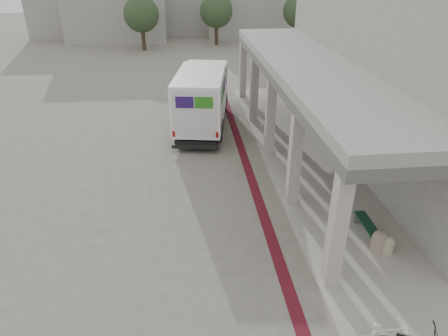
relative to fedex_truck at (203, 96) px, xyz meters
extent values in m
plane|color=#6B665C|center=(0.56, -8.21, -1.57)|extent=(120.00, 120.00, 0.00)
cube|color=#57111D|center=(1.56, -6.21, -1.56)|extent=(0.35, 40.00, 0.01)
cube|color=#9D978D|center=(4.56, -8.21, -1.51)|extent=(4.40, 28.00, 0.12)
cube|color=gray|center=(7.91, -3.71, 1.93)|extent=(4.30, 17.00, 7.00)
cube|color=#585652|center=(4.16, -3.71, 1.93)|extent=(3.40, 16.90, 0.35)
cube|color=gray|center=(4.16, -3.71, 2.28)|extent=(3.40, 16.90, 0.35)
cube|color=#999691|center=(-7.44, 25.79, 1.18)|extent=(10.00, 6.00, 5.50)
cube|color=#999691|center=(-0.44, 29.79, 0.43)|extent=(8.00, 6.00, 4.00)
cube|color=#999691|center=(6.56, 27.79, 1.68)|extent=(9.00, 6.00, 6.50)
cube|color=#999691|center=(-13.44, 28.79, 0.68)|extent=(7.00, 5.00, 4.50)
cylinder|color=#38281C|center=(-4.44, 19.79, -0.37)|extent=(0.36, 0.36, 2.40)
sphere|color=#2A3F24|center=(-4.44, 19.79, 1.63)|extent=(3.20, 3.20, 3.20)
cylinder|color=#38281C|center=(2.56, 21.79, -0.37)|extent=(0.36, 0.36, 2.40)
sphere|color=#2A3F24|center=(2.56, 21.79, 1.63)|extent=(3.20, 3.20, 3.20)
cylinder|color=#38281C|center=(10.56, 20.79, -0.37)|extent=(0.36, 0.36, 2.40)
sphere|color=#2A3F24|center=(10.56, 20.79, 1.63)|extent=(3.20, 3.20, 3.20)
cube|color=black|center=(0.00, -0.03, -1.20)|extent=(2.88, 6.55, 0.27)
cube|color=white|center=(-0.13, -0.84, 0.20)|extent=(2.89, 4.99, 2.35)
cube|color=white|center=(0.36, 2.25, 0.06)|extent=(2.41, 2.04, 2.08)
cube|color=white|center=(0.51, 3.18, -0.71)|extent=(2.05, 0.85, 0.72)
cube|color=black|center=(0.47, 2.96, 0.56)|extent=(2.03, 0.75, 0.95)
cube|color=black|center=(-0.52, -3.25, -1.25)|extent=(2.09, 0.55, 0.16)
cube|color=#2B1359|center=(-1.11, -0.04, 0.60)|extent=(0.22, 1.25, 0.68)
cube|color=#297C1B|center=(-1.32, -1.38, 0.60)|extent=(0.22, 1.25, 0.68)
cube|color=#2B1359|center=(-0.91, -3.12, 0.74)|extent=(0.76, 0.15, 0.50)
cube|color=#297C1B|center=(-0.11, -3.25, 0.74)|extent=(0.76, 0.15, 0.50)
cylinder|color=black|center=(-0.57, 2.44, -1.16)|extent=(0.38, 0.84, 0.81)
cylinder|color=black|center=(1.31, 2.14, -1.16)|extent=(0.38, 0.84, 0.81)
cylinder|color=black|center=(-1.23, -1.67, -1.16)|extent=(0.38, 0.84, 0.81)
cylinder|color=black|center=(0.65, -1.97, -1.16)|extent=(0.38, 0.84, 0.81)
cube|color=slate|center=(4.47, -10.58, -1.28)|extent=(0.34, 0.08, 0.34)
cube|color=slate|center=(4.50, -9.25, -1.28)|extent=(0.34, 0.08, 0.34)
cube|color=#123824|center=(4.36, -9.91, -1.09)|extent=(0.13, 1.59, 0.04)
cube|color=#123824|center=(4.48, -9.92, -1.09)|extent=(0.13, 1.59, 0.04)
cube|color=#123824|center=(4.61, -9.92, -1.09)|extent=(0.13, 1.59, 0.04)
cylinder|color=gray|center=(4.49, -10.61, -1.23)|extent=(0.43, 0.43, 0.43)
sphere|color=gray|center=(4.49, -10.61, -1.01)|extent=(0.43, 0.43, 0.43)
cylinder|color=tan|center=(4.70, -10.73, -1.26)|extent=(0.36, 0.36, 0.36)
sphere|color=tan|center=(4.70, -10.73, -1.08)|extent=(0.36, 0.36, 0.36)
cube|color=slate|center=(5.56, -5.21, -1.00)|extent=(0.46, 0.58, 0.89)
camera|label=1|loc=(-0.90, -19.30, 6.08)|focal=32.00mm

